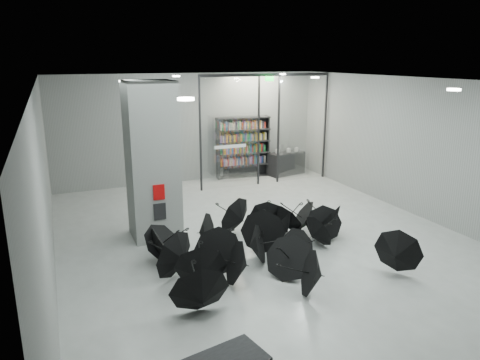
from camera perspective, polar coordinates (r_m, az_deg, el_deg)
name	(u,v)px	position (r m, az deg, el deg)	size (l,w,h in m)	color
room	(277,134)	(10.47, 4.71, 5.83)	(14.00, 14.02, 4.01)	gray
column	(152,161)	(11.67, -10.99, 2.35)	(1.20, 1.20, 4.00)	slate
fire_cabinet	(159,192)	(11.25, -10.16, -1.52)	(0.28, 0.04, 0.38)	#A50A07
info_panel	(160,212)	(11.40, -10.05, -3.93)	(0.30, 0.03, 0.42)	black
exit_sign	(269,79)	(16.16, 3.72, 12.59)	(0.30, 0.06, 0.15)	#0CE533
glass_partition	(266,125)	(16.49, 3.29, 6.92)	(5.06, 0.08, 4.00)	silver
bookshelf	(243,147)	(17.63, 0.38, 4.15)	(2.13, 0.43, 2.34)	black
shop_counter	(286,163)	(18.20, 5.82, 2.10)	(1.50, 0.60, 0.90)	black
umbrella_cluster	(260,248)	(10.52, 2.47, -8.54)	(5.99, 4.76, 1.27)	black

